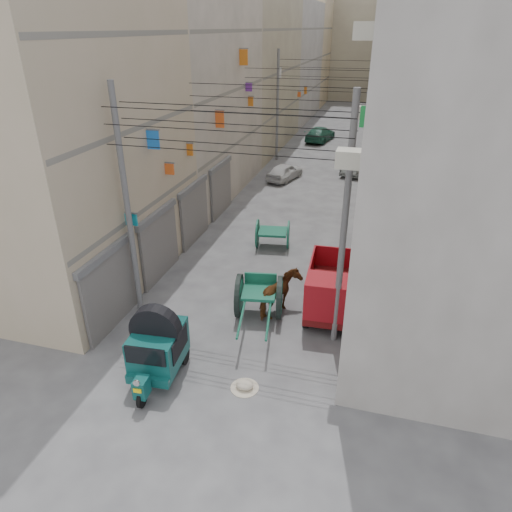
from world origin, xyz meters
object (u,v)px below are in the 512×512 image
(feed_sack, at_px, (245,385))
(distant_car_white, at_px, (285,172))
(tonga_cart, at_px, (259,296))
(distant_car_green, at_px, (320,134))
(auto_rickshaw, at_px, (157,345))
(second_cart, at_px, (273,233))
(mini_truck, at_px, (329,294))
(distant_car_grey, at_px, (357,164))
(horse, at_px, (280,295))

(feed_sack, distance_m, distant_car_white, 20.33)
(tonga_cart, relative_size, distant_car_green, 0.83)
(auto_rickshaw, bearing_deg, second_cart, 78.34)
(auto_rickshaw, relative_size, tonga_cart, 0.72)
(tonga_cart, bearing_deg, mini_truck, 3.26)
(feed_sack, relative_size, distant_car_green, 0.12)
(distant_car_white, relative_size, distant_car_grey, 0.88)
(tonga_cart, height_order, distant_car_grey, tonga_cart)
(second_cart, height_order, distant_car_green, second_cart)
(mini_truck, height_order, second_cart, mini_truck)
(auto_rickshaw, relative_size, feed_sack, 5.09)
(auto_rickshaw, bearing_deg, distant_car_grey, 75.39)
(auto_rickshaw, height_order, horse, auto_rickshaw)
(mini_truck, bearing_deg, auto_rickshaw, -138.30)
(auto_rickshaw, relative_size, horse, 1.40)
(tonga_cart, xyz_separation_m, distant_car_green, (-2.09, 28.74, -0.18))
(tonga_cart, distance_m, second_cart, 5.78)
(mini_truck, xyz_separation_m, horse, (-1.73, -0.27, -0.16))
(mini_truck, bearing_deg, horse, -174.09)
(mini_truck, distance_m, feed_sack, 4.76)
(mini_truck, height_order, horse, mini_truck)
(auto_rickshaw, xyz_separation_m, distant_car_grey, (3.99, 23.11, -0.44))
(auto_rickshaw, distance_m, mini_truck, 6.27)
(mini_truck, bearing_deg, feed_sack, -115.98)
(second_cart, xyz_separation_m, horse, (1.58, -5.41, 0.07))
(distant_car_white, bearing_deg, second_cart, 115.46)
(mini_truck, height_order, feed_sack, mini_truck)
(feed_sack, height_order, distant_car_grey, distant_car_grey)
(feed_sack, height_order, distant_car_white, distant_car_white)
(horse, height_order, distant_car_green, horse)
(tonga_cart, distance_m, distant_car_grey, 19.37)
(horse, distance_m, distant_car_white, 16.37)
(distant_car_grey, bearing_deg, horse, -81.68)
(horse, xyz_separation_m, distant_car_grey, (1.27, 18.97, -0.17))
(tonga_cart, distance_m, distant_car_white, 16.54)
(feed_sack, bearing_deg, distant_car_white, 99.13)
(horse, bearing_deg, feed_sack, 107.91)
(horse, bearing_deg, tonga_cart, 43.01)
(mini_truck, bearing_deg, distant_car_white, 104.77)
(mini_truck, height_order, distant_car_green, mini_truck)
(second_cart, bearing_deg, distant_car_green, 84.08)
(tonga_cart, bearing_deg, distant_car_grey, 74.14)
(distant_car_white, relative_size, distant_car_green, 0.76)
(tonga_cart, xyz_separation_m, distant_car_grey, (1.95, 19.27, -0.19))
(distant_car_white, bearing_deg, mini_truck, 123.92)
(horse, bearing_deg, second_cart, -54.49)
(auto_rickshaw, distance_m, horse, 4.96)
(second_cart, bearing_deg, auto_rickshaw, -105.74)
(auto_rickshaw, relative_size, mini_truck, 0.72)
(mini_truck, relative_size, second_cart, 2.11)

